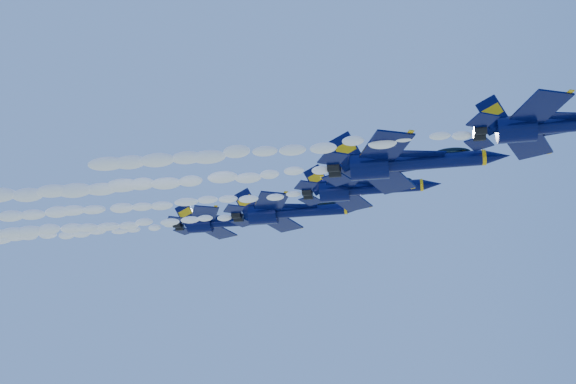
% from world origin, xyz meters
% --- Properties ---
extents(jet_lead, '(17.49, 14.35, 6.50)m').
position_xyz_m(jet_lead, '(19.63, -9.72, 151.27)').
color(jet_lead, '#050A37').
extents(smoke_trail_jet_lead, '(40.55, 1.81, 1.63)m').
position_xyz_m(smoke_trail_jet_lead, '(-8.12, -9.72, 150.89)').
color(smoke_trail_jet_lead, white).
extents(jet_second, '(19.41, 15.92, 7.21)m').
position_xyz_m(jet_second, '(5.21, -4.17, 151.05)').
color(jet_second, '#050A37').
extents(smoke_trail_jet_second, '(40.55, 2.01, 1.81)m').
position_xyz_m(smoke_trail_jet_second, '(-23.36, -4.17, 150.66)').
color(smoke_trail_jet_second, white).
extents(jet_third, '(16.84, 13.82, 6.26)m').
position_xyz_m(jet_third, '(-0.09, 5.29, 152.54)').
color(jet_third, '#050A37').
extents(smoke_trail_jet_third, '(40.55, 1.74, 1.57)m').
position_xyz_m(smoke_trail_jet_third, '(-27.56, 5.29, 152.17)').
color(smoke_trail_jet_third, white).
extents(jet_fourth, '(18.31, 15.02, 6.80)m').
position_xyz_m(jet_fourth, '(-10.70, 15.00, 154.14)').
color(jet_fourth, '#050A37').
extents(smoke_trail_jet_fourth, '(40.55, 1.89, 1.70)m').
position_xyz_m(smoke_trail_jet_fourth, '(-38.79, 15.00, 153.76)').
color(smoke_trail_jet_fourth, white).
extents(jet_fifth, '(17.49, 14.35, 6.50)m').
position_xyz_m(jet_fifth, '(-22.74, 24.65, 157.13)').
color(jet_fifth, '#050A37').
extents(smoke_trail_jet_fifth, '(40.55, 1.81, 1.63)m').
position_xyz_m(smoke_trail_jet_fifth, '(-50.49, 24.65, 156.75)').
color(smoke_trail_jet_fifth, white).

